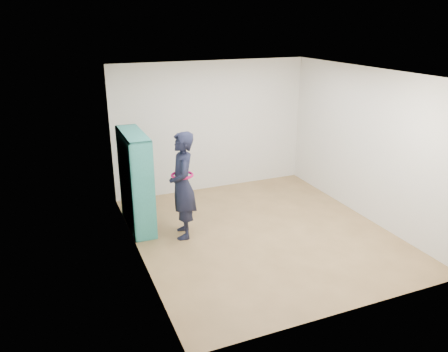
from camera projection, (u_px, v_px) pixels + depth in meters
name	position (u px, v px, depth m)	size (l,w,h in m)	color
floor	(261.00, 233.00, 7.24)	(4.50, 4.50, 0.00)	brown
ceiling	(266.00, 73.00, 6.36)	(4.50, 4.50, 0.00)	white
wall_left	(135.00, 174.00, 6.08)	(0.02, 4.50, 2.60)	silver
wall_right	(366.00, 145.00, 7.52)	(0.02, 4.50, 2.60)	silver
wall_back	(212.00, 127.00, 8.76)	(4.00, 0.02, 2.60)	silver
wall_front	(356.00, 214.00, 4.85)	(4.00, 0.02, 2.60)	silver
bookshelf	(134.00, 182.00, 7.22)	(0.36, 1.23, 1.63)	teal
person	(183.00, 186.00, 6.87)	(0.54, 0.71, 1.74)	black
smartphone	(173.00, 177.00, 6.90)	(0.02, 0.10, 0.13)	silver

